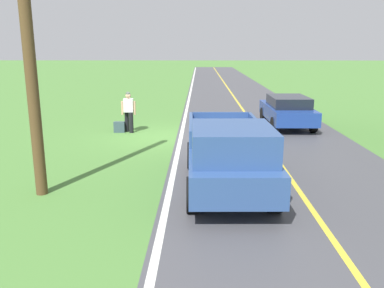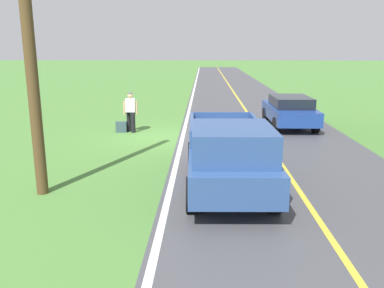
# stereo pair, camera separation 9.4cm
# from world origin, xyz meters

# --- Properties ---
(ground_plane) EXTENTS (200.00, 200.00, 0.00)m
(ground_plane) POSITION_xyz_m (0.00, 0.00, 0.00)
(ground_plane) COLOR #4C7F38
(road_surface) EXTENTS (6.99, 120.00, 0.00)m
(road_surface) POSITION_xyz_m (-4.15, 0.00, 0.00)
(road_surface) COLOR #47474C
(road_surface) RESTS_ON ground
(lane_edge_line) EXTENTS (0.16, 117.60, 0.00)m
(lane_edge_line) POSITION_xyz_m (-0.84, 0.00, 0.01)
(lane_edge_line) COLOR silver
(lane_edge_line) RESTS_ON ground
(lane_centre_line) EXTENTS (0.14, 117.60, 0.00)m
(lane_centre_line) POSITION_xyz_m (-4.15, 0.00, 0.01)
(lane_centre_line) COLOR gold
(lane_centre_line) RESTS_ON ground
(hitchhiker_walking) EXTENTS (0.62, 0.51, 1.75)m
(hitchhiker_walking) POSITION_xyz_m (1.44, -0.94, 0.98)
(hitchhiker_walking) COLOR black
(hitchhiker_walking) RESTS_ON ground
(suitcase_carried) EXTENTS (0.47, 0.22, 0.46)m
(suitcase_carried) POSITION_xyz_m (1.86, -0.84, 0.23)
(suitcase_carried) COLOR #384C56
(suitcase_carried) RESTS_ON ground
(pickup_truck_passing) EXTENTS (2.20, 5.45, 1.82)m
(pickup_truck_passing) POSITION_xyz_m (-2.33, 6.17, 0.97)
(pickup_truck_passing) COLOR #2D4C84
(pickup_truck_passing) RESTS_ON ground
(sedan_near_oncoming) EXTENTS (1.97, 4.42, 1.41)m
(sedan_near_oncoming) POSITION_xyz_m (-5.65, -2.39, 0.75)
(sedan_near_oncoming) COLOR navy
(sedan_near_oncoming) RESTS_ON ground
(utility_pole_roadside) EXTENTS (0.28, 0.28, 8.05)m
(utility_pole_roadside) POSITION_xyz_m (2.34, 6.57, 4.02)
(utility_pole_roadside) COLOR brown
(utility_pole_roadside) RESTS_ON ground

